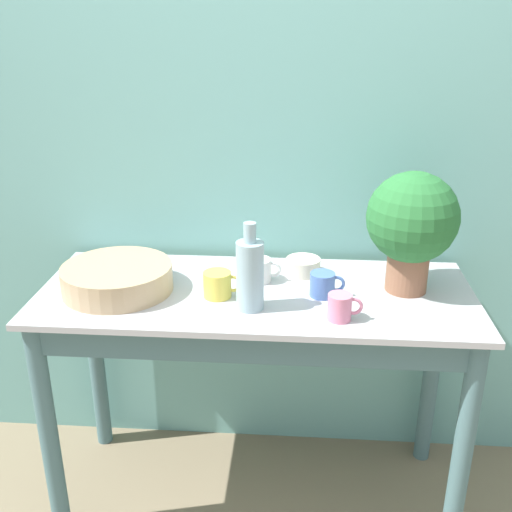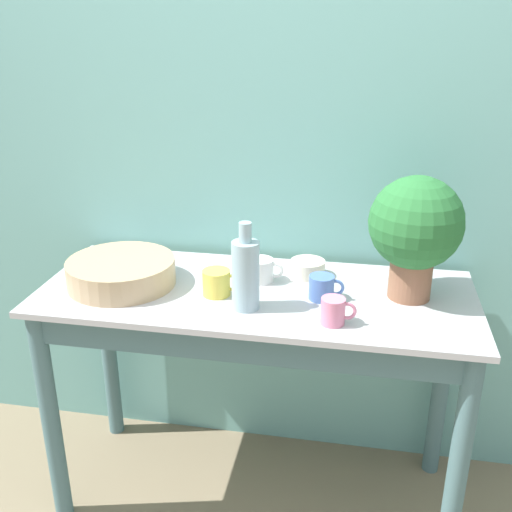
{
  "view_description": "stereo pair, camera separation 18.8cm",
  "coord_description": "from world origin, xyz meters",
  "px_view_note": "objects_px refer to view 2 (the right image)",
  "views": [
    {
      "loc": [
        0.13,
        -1.45,
        1.65
      ],
      "look_at": [
        0.0,
        0.28,
        0.94
      ],
      "focal_mm": 42.0,
      "sensor_mm": 36.0,
      "label": 1
    },
    {
      "loc": [
        0.32,
        -1.43,
        1.65
      ],
      "look_at": [
        0.0,
        0.28,
        0.94
      ],
      "focal_mm": 42.0,
      "sensor_mm": 36.0,
      "label": 2
    }
  ],
  "objects_px": {
    "potted_plant": "(416,228)",
    "bowl_small_cream": "(308,268)",
    "bowl_wash_large": "(121,272)",
    "mug_white": "(262,270)",
    "mug_yellow": "(217,283)",
    "mug_pink": "(334,311)",
    "bottle_tall": "(246,273)",
    "mug_blue": "(322,287)"
  },
  "relations": [
    {
      "from": "potted_plant",
      "to": "mug_white",
      "type": "height_order",
      "value": "potted_plant"
    },
    {
      "from": "bottle_tall",
      "to": "mug_white",
      "type": "distance_m",
      "value": 0.22
    },
    {
      "from": "bottle_tall",
      "to": "mug_white",
      "type": "relative_size",
      "value": 2.28
    },
    {
      "from": "potted_plant",
      "to": "bowl_small_cream",
      "type": "bearing_deg",
      "value": 162.33
    },
    {
      "from": "bowl_wash_large",
      "to": "mug_blue",
      "type": "distance_m",
      "value": 0.66
    },
    {
      "from": "bowl_wash_large",
      "to": "mug_white",
      "type": "bearing_deg",
      "value": 13.49
    },
    {
      "from": "mug_white",
      "to": "mug_yellow",
      "type": "relative_size",
      "value": 0.99
    },
    {
      "from": "potted_plant",
      "to": "bowl_small_cream",
      "type": "relative_size",
      "value": 3.3
    },
    {
      "from": "mug_white",
      "to": "bowl_small_cream",
      "type": "relative_size",
      "value": 1.02
    },
    {
      "from": "bottle_tall",
      "to": "mug_pink",
      "type": "distance_m",
      "value": 0.28
    },
    {
      "from": "bowl_wash_large",
      "to": "mug_yellow",
      "type": "bearing_deg",
      "value": -3.74
    },
    {
      "from": "mug_blue",
      "to": "bowl_wash_large",
      "type": "bearing_deg",
      "value": -179.29
    },
    {
      "from": "mug_yellow",
      "to": "bowl_small_cream",
      "type": "distance_m",
      "value": 0.33
    },
    {
      "from": "mug_white",
      "to": "mug_blue",
      "type": "distance_m",
      "value": 0.23
    },
    {
      "from": "potted_plant",
      "to": "mug_blue",
      "type": "distance_m",
      "value": 0.33
    },
    {
      "from": "bottle_tall",
      "to": "mug_blue",
      "type": "xyz_separation_m",
      "value": [
        0.22,
        0.1,
        -0.07
      ]
    },
    {
      "from": "bottle_tall",
      "to": "mug_yellow",
      "type": "distance_m",
      "value": 0.15
    },
    {
      "from": "potted_plant",
      "to": "bottle_tall",
      "type": "distance_m",
      "value": 0.53
    },
    {
      "from": "bottle_tall",
      "to": "bowl_wash_large",
      "type": "bearing_deg",
      "value": 167.75
    },
    {
      "from": "mug_white",
      "to": "bowl_small_cream",
      "type": "xyz_separation_m",
      "value": [
        0.15,
        0.07,
        -0.01
      ]
    },
    {
      "from": "mug_yellow",
      "to": "mug_blue",
      "type": "bearing_deg",
      "value": 5.14
    },
    {
      "from": "mug_pink",
      "to": "mug_blue",
      "type": "relative_size",
      "value": 0.93
    },
    {
      "from": "mug_white",
      "to": "mug_blue",
      "type": "relative_size",
      "value": 1.08
    },
    {
      "from": "mug_pink",
      "to": "bowl_small_cream",
      "type": "height_order",
      "value": "mug_pink"
    },
    {
      "from": "bowl_wash_large",
      "to": "bottle_tall",
      "type": "relative_size",
      "value": 1.29
    },
    {
      "from": "mug_blue",
      "to": "bowl_small_cream",
      "type": "height_order",
      "value": "mug_blue"
    },
    {
      "from": "potted_plant",
      "to": "mug_yellow",
      "type": "height_order",
      "value": "potted_plant"
    },
    {
      "from": "mug_yellow",
      "to": "mug_pink",
      "type": "distance_m",
      "value": 0.39
    },
    {
      "from": "mug_yellow",
      "to": "mug_pink",
      "type": "relative_size",
      "value": 1.18
    },
    {
      "from": "bottle_tall",
      "to": "mug_white",
      "type": "xyz_separation_m",
      "value": [
        0.01,
        0.2,
        -0.07
      ]
    },
    {
      "from": "mug_yellow",
      "to": "bottle_tall",
      "type": "bearing_deg",
      "value": -34.34
    },
    {
      "from": "bottle_tall",
      "to": "mug_blue",
      "type": "bearing_deg",
      "value": 24.79
    },
    {
      "from": "mug_pink",
      "to": "mug_yellow",
      "type": "bearing_deg",
      "value": 161.45
    },
    {
      "from": "bowl_wash_large",
      "to": "mug_yellow",
      "type": "distance_m",
      "value": 0.33
    },
    {
      "from": "bowl_wash_large",
      "to": "mug_pink",
      "type": "relative_size",
      "value": 3.44
    },
    {
      "from": "mug_pink",
      "to": "potted_plant",
      "type": "bearing_deg",
      "value": 44.68
    },
    {
      "from": "potted_plant",
      "to": "mug_blue",
      "type": "bearing_deg",
      "value": -166.52
    },
    {
      "from": "bowl_wash_large",
      "to": "mug_blue",
      "type": "bearing_deg",
      "value": 0.71
    },
    {
      "from": "mug_pink",
      "to": "bowl_small_cream",
      "type": "distance_m",
      "value": 0.34
    },
    {
      "from": "mug_pink",
      "to": "bowl_small_cream",
      "type": "bearing_deg",
      "value": 108.46
    },
    {
      "from": "mug_yellow",
      "to": "bowl_small_cream",
      "type": "bearing_deg",
      "value": 36.77
    },
    {
      "from": "bowl_wash_large",
      "to": "mug_white",
      "type": "relative_size",
      "value": 2.95
    }
  ]
}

